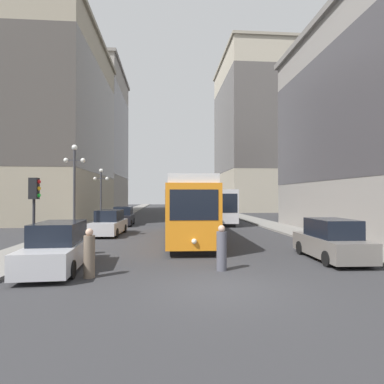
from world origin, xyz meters
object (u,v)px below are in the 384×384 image
(lamp_post_left_near, at_px, (74,177))
(parked_car_left_mid, at_px, (109,223))
(pedestrian_crossing_near, at_px, (89,255))
(parked_car_right_far, at_px, (331,241))
(parked_car_left_near, at_px, (58,247))
(parked_car_left_far, at_px, (123,217))
(pedestrian_crossing_far, at_px, (222,249))
(streetcar, at_px, (188,207))
(lamp_post_left_far, at_px, (101,188))
(transit_bus, at_px, (216,204))
(traffic_light_near_left, at_px, (34,196))

(lamp_post_left_near, bearing_deg, parked_car_left_mid, 48.50)
(parked_car_left_mid, bearing_deg, pedestrian_crossing_near, -80.01)
(parked_car_right_far, distance_m, lamp_post_left_near, 15.90)
(parked_car_left_near, bearing_deg, parked_car_left_far, 86.70)
(pedestrian_crossing_near, distance_m, pedestrian_crossing_far, 4.83)
(streetcar, height_order, lamp_post_left_far, lamp_post_left_far)
(pedestrian_crossing_near, bearing_deg, streetcar, -69.36)
(streetcar, height_order, parked_car_left_near, streetcar)
(parked_car_left_mid, relative_size, parked_car_right_far, 1.13)
(parked_car_right_far, relative_size, pedestrian_crossing_near, 2.61)
(transit_bus, distance_m, parked_car_left_mid, 13.97)
(lamp_post_left_near, bearing_deg, parked_car_left_far, 78.95)
(parked_car_right_far, relative_size, lamp_post_left_far, 0.85)
(parked_car_left_mid, distance_m, pedestrian_crossing_near, 12.46)
(transit_bus, xyz_separation_m, parked_car_left_near, (-9.46, -21.19, -1.10))
(pedestrian_crossing_near, xyz_separation_m, traffic_light_near_left, (-3.18, 3.32, 2.04))
(parked_car_right_far, bearing_deg, pedestrian_crossing_near, 14.56)
(parked_car_left_near, xyz_separation_m, lamp_post_left_near, (-1.90, 8.82, 3.26))
(transit_bus, relative_size, lamp_post_left_far, 2.27)
(parked_car_left_near, height_order, lamp_post_left_near, lamp_post_left_near)
(lamp_post_left_near, bearing_deg, pedestrian_crossing_far, -49.35)
(streetcar, xyz_separation_m, parked_car_left_near, (-5.58, -8.08, -1.26))
(transit_bus, xyz_separation_m, lamp_post_left_near, (-11.36, -12.38, 2.16))
(parked_car_right_far, height_order, lamp_post_left_far, lamp_post_left_far)
(lamp_post_left_far, bearing_deg, lamp_post_left_near, -90.00)
(parked_car_right_far, height_order, traffic_light_near_left, traffic_light_near_left)
(traffic_light_near_left, height_order, lamp_post_left_far, lamp_post_left_far)
(parked_car_left_mid, height_order, lamp_post_left_far, lamp_post_left_far)
(transit_bus, distance_m, parked_car_right_far, 20.42)
(parked_car_right_far, distance_m, lamp_post_left_far, 21.40)
(parked_car_left_far, xyz_separation_m, pedestrian_crossing_far, (6.28, -19.25, -0.04))
(parked_car_right_far, distance_m, parked_car_left_far, 21.06)
(traffic_light_near_left, bearing_deg, pedestrian_crossing_near, -46.19)
(parked_car_left_near, distance_m, pedestrian_crossing_far, 6.32)
(transit_bus, relative_size, parked_car_left_far, 2.76)
(streetcar, xyz_separation_m, pedestrian_crossing_near, (-4.08, -9.48, -1.30))
(streetcar, relative_size, pedestrian_crossing_far, 7.61)
(parked_car_left_near, bearing_deg, pedestrian_crossing_near, -46.29)
(parked_car_left_mid, relative_size, lamp_post_left_far, 0.96)
(traffic_light_near_left, bearing_deg, lamp_post_left_far, 90.81)
(parked_car_left_mid, bearing_deg, parked_car_left_far, 93.10)
(transit_bus, xyz_separation_m, lamp_post_left_far, (-11.36, -3.83, 1.67))
(pedestrian_crossing_far, xyz_separation_m, lamp_post_left_near, (-8.18, 9.52, 3.30))
(streetcar, distance_m, lamp_post_left_near, 7.78)
(pedestrian_crossing_near, bearing_deg, parked_car_right_far, -123.11)
(pedestrian_crossing_far, distance_m, lamp_post_left_far, 20.03)
(parked_car_right_far, xyz_separation_m, pedestrian_crossing_near, (-10.00, -2.30, -0.04))
(lamp_post_left_near, bearing_deg, parked_car_right_far, -30.57)
(parked_car_right_far, bearing_deg, transit_bus, -82.67)
(parked_car_right_far, relative_size, pedestrian_crossing_far, 2.58)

